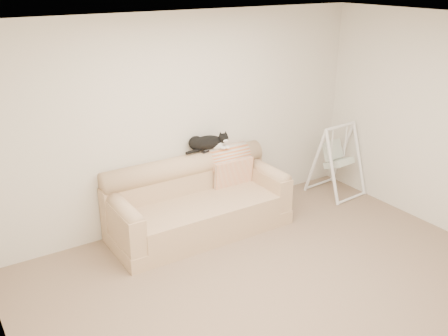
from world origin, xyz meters
name	(u,v)px	position (x,y,z in m)	size (l,w,h in m)	color
ground_plane	(284,291)	(0.00, 0.00, 0.00)	(5.00, 5.00, 0.00)	#755F4D
room_shell	(292,149)	(0.00, 0.00, 1.53)	(5.04, 4.04, 2.60)	silver
sofa	(196,203)	(-0.09, 1.62, 0.35)	(2.20, 0.93, 0.90)	tan
remote_a	(207,150)	(0.22, 1.86, 0.91)	(0.19, 0.10, 0.03)	black
remote_b	(222,148)	(0.43, 1.84, 0.91)	(0.18, 0.09, 0.02)	black
tuxedo_cat	(207,143)	(0.23, 1.87, 1.01)	(0.60, 0.31, 0.23)	black
throw_blanket	(228,160)	(0.51, 1.84, 0.72)	(0.56, 0.38, 0.58)	orange
baby_swing	(337,159)	(2.15, 1.50, 0.51)	(0.68, 0.72, 1.03)	white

